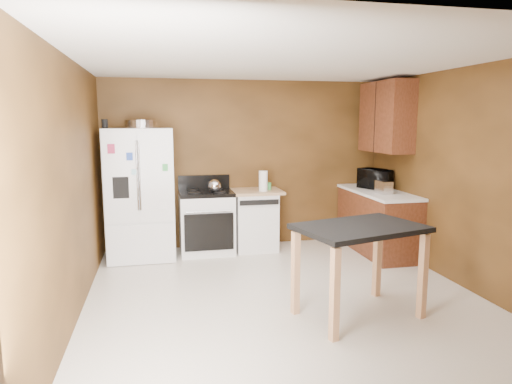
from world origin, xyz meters
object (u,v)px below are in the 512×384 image
object	(u,v)px
gas_range	(207,221)
dishwasher	(255,219)
paper_towel	(263,181)
kettle	(215,186)
island	(360,240)
pen_cup	(105,124)
roasting_pan	(141,124)
green_canister	(268,186)
toaster	(384,187)
refrigerator	(140,194)
microwave	(375,180)

from	to	relation	value
gas_range	dishwasher	distance (m)	0.72
paper_towel	dishwasher	xyz separation A→B (m)	(-0.10, 0.11, -0.58)
kettle	island	bearing A→B (deg)	-64.88
pen_cup	roasting_pan	bearing A→B (deg)	22.54
green_canister	kettle	bearing A→B (deg)	-167.47
roasting_pan	paper_towel	size ratio (longest dim) A/B	1.51
kettle	dishwasher	size ratio (longest dim) A/B	0.21
kettle	pen_cup	bearing A→B (deg)	-177.51
kettle	paper_towel	world-z (taller)	paper_towel
kettle	paper_towel	xyz separation A→B (m)	(0.71, 0.05, 0.04)
paper_towel	toaster	world-z (taller)	paper_towel
island	pen_cup	bearing A→B (deg)	137.73
green_canister	roasting_pan	bearing A→B (deg)	-178.24
paper_towel	refrigerator	size ratio (longest dim) A/B	0.16
microwave	refrigerator	xyz separation A→B (m)	(-3.39, 0.21, -0.13)
green_canister	dishwasher	distance (m)	0.53
pen_cup	island	xyz separation A→B (m)	(2.54, -2.31, -1.10)
paper_towel	dishwasher	size ratio (longest dim) A/B	0.33
paper_towel	green_canister	distance (m)	0.19
refrigerator	pen_cup	bearing A→B (deg)	-160.91
toaster	dishwasher	bearing A→B (deg)	151.86
paper_towel	kettle	bearing A→B (deg)	-175.91
refrigerator	kettle	bearing A→B (deg)	-4.48
toaster	island	distance (m)	2.15
pen_cup	toaster	world-z (taller)	pen_cup
pen_cup	toaster	size ratio (longest dim) A/B	0.50
pen_cup	island	bearing A→B (deg)	-42.27
roasting_pan	dishwasher	xyz separation A→B (m)	(1.58, 0.04, -1.40)
dishwasher	pen_cup	bearing A→B (deg)	-173.66
green_canister	gas_range	distance (m)	1.04
roasting_pan	green_canister	world-z (taller)	roasting_pan
refrigerator	island	size ratio (longest dim) A/B	1.36
gas_range	dishwasher	size ratio (longest dim) A/B	1.24
microwave	dishwasher	xyz separation A→B (m)	(-1.76, 0.29, -0.58)
refrigerator	dishwasher	xyz separation A→B (m)	(1.63, 0.08, -0.45)
kettle	gas_range	xyz separation A→B (m)	(-0.11, 0.14, -0.53)
pen_cup	gas_range	world-z (taller)	pen_cup
kettle	green_canister	distance (m)	0.84
paper_towel	green_canister	bearing A→B (deg)	51.49
refrigerator	gas_range	xyz separation A→B (m)	(0.91, 0.06, -0.44)
pen_cup	green_canister	distance (m)	2.44
roasting_pan	island	xyz separation A→B (m)	(2.08, -2.49, -1.09)
toaster	roasting_pan	bearing A→B (deg)	163.59
green_canister	gas_range	bearing A→B (deg)	-177.42
paper_towel	island	bearing A→B (deg)	-80.72
kettle	island	size ratio (longest dim) A/B	0.14
gas_range	island	distance (m)	2.80
toaster	refrigerator	bearing A→B (deg)	164.54
paper_towel	microwave	bearing A→B (deg)	-6.08
dishwasher	roasting_pan	bearing A→B (deg)	-178.64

